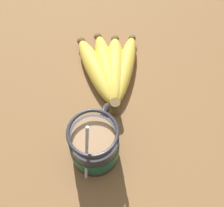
% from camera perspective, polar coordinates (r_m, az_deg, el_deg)
% --- Properties ---
extents(table, '(1.16, 1.16, 0.03)m').
position_cam_1_polar(table, '(0.62, -4.14, -3.37)').
color(table, brown).
rests_on(table, ground).
extents(coffee_mug, '(0.13, 0.09, 0.15)m').
position_cam_1_polar(coffee_mug, '(0.54, -3.18, -7.60)').
color(coffee_mug, '#28282D').
rests_on(coffee_mug, table).
extents(banana_bunch, '(0.20, 0.15, 0.04)m').
position_cam_1_polar(banana_bunch, '(0.65, -0.46, 6.32)').
color(banana_bunch, brown).
rests_on(banana_bunch, table).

